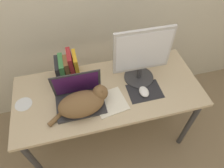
{
  "coord_description": "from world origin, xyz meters",
  "views": [
    {
      "loc": [
        -0.2,
        -0.6,
        1.89
      ],
      "look_at": [
        0.02,
        0.28,
        0.82
      ],
      "focal_mm": 32.0,
      "sensor_mm": 36.0,
      "label": 1
    }
  ],
  "objects_px": {
    "cat": "(84,102)",
    "external_monitor": "(142,56)",
    "laptop": "(80,98)",
    "book_row": "(67,68)",
    "computer_mouse": "(144,92)",
    "cd_disc": "(24,104)",
    "notepad": "(110,102)"
  },
  "relations": [
    {
      "from": "laptop",
      "to": "cat",
      "type": "bearing_deg",
      "value": -70.26
    },
    {
      "from": "book_row",
      "to": "notepad",
      "type": "bearing_deg",
      "value": -50.52
    },
    {
      "from": "laptop",
      "to": "book_row",
      "type": "relative_size",
      "value": 1.38
    },
    {
      "from": "computer_mouse",
      "to": "cd_disc",
      "type": "height_order",
      "value": "computer_mouse"
    },
    {
      "from": "cat",
      "to": "computer_mouse",
      "type": "distance_m",
      "value": 0.45
    },
    {
      "from": "external_monitor",
      "to": "computer_mouse",
      "type": "distance_m",
      "value": 0.26
    },
    {
      "from": "cat",
      "to": "external_monitor",
      "type": "bearing_deg",
      "value": 21.65
    },
    {
      "from": "cat",
      "to": "external_monitor",
      "type": "height_order",
      "value": "external_monitor"
    },
    {
      "from": "cat",
      "to": "cd_disc",
      "type": "xyz_separation_m",
      "value": [
        -0.42,
        0.14,
        -0.07
      ]
    },
    {
      "from": "book_row",
      "to": "external_monitor",
      "type": "bearing_deg",
      "value": -14.28
    },
    {
      "from": "cat",
      "to": "cd_disc",
      "type": "distance_m",
      "value": 0.44
    },
    {
      "from": "computer_mouse",
      "to": "book_row",
      "type": "distance_m",
      "value": 0.6
    },
    {
      "from": "external_monitor",
      "to": "notepad",
      "type": "xyz_separation_m",
      "value": [
        -0.27,
        -0.17,
        -0.23
      ]
    },
    {
      "from": "external_monitor",
      "to": "notepad",
      "type": "height_order",
      "value": "external_monitor"
    },
    {
      "from": "laptop",
      "to": "book_row",
      "type": "height_order",
      "value": "same"
    },
    {
      "from": "notepad",
      "to": "cd_disc",
      "type": "xyz_separation_m",
      "value": [
        -0.6,
        0.13,
        -0.0
      ]
    },
    {
      "from": "laptop",
      "to": "cat",
      "type": "height_order",
      "value": "laptop"
    },
    {
      "from": "notepad",
      "to": "cd_disc",
      "type": "distance_m",
      "value": 0.62
    },
    {
      "from": "notepad",
      "to": "cd_disc",
      "type": "relative_size",
      "value": 2.04
    },
    {
      "from": "computer_mouse",
      "to": "cd_disc",
      "type": "relative_size",
      "value": 0.84
    },
    {
      "from": "cat",
      "to": "cd_disc",
      "type": "height_order",
      "value": "cat"
    },
    {
      "from": "external_monitor",
      "to": "laptop",
      "type": "bearing_deg",
      "value": -166.04
    },
    {
      "from": "laptop",
      "to": "computer_mouse",
      "type": "height_order",
      "value": "laptop"
    },
    {
      "from": "book_row",
      "to": "cd_disc",
      "type": "relative_size",
      "value": 2.02
    },
    {
      "from": "external_monitor",
      "to": "cd_disc",
      "type": "distance_m",
      "value": 0.9
    },
    {
      "from": "notepad",
      "to": "external_monitor",
      "type": "bearing_deg",
      "value": 32.6
    },
    {
      "from": "book_row",
      "to": "cd_disc",
      "type": "bearing_deg",
      "value": -153.17
    },
    {
      "from": "external_monitor",
      "to": "cd_disc",
      "type": "height_order",
      "value": "external_monitor"
    },
    {
      "from": "laptop",
      "to": "cd_disc",
      "type": "height_order",
      "value": "laptop"
    },
    {
      "from": "cat",
      "to": "cd_disc",
      "type": "relative_size",
      "value": 3.59
    },
    {
      "from": "cat",
      "to": "computer_mouse",
      "type": "relative_size",
      "value": 4.29
    },
    {
      "from": "cat",
      "to": "external_monitor",
      "type": "distance_m",
      "value": 0.52
    }
  ]
}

